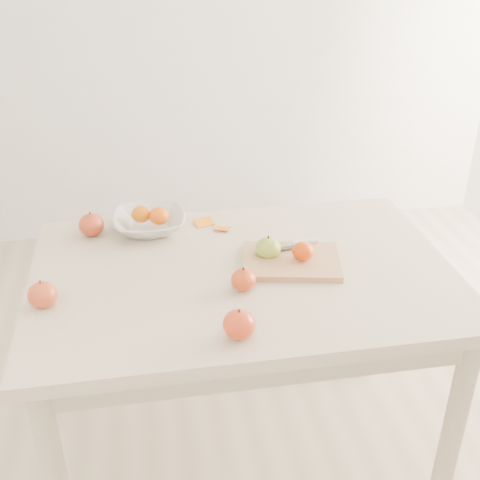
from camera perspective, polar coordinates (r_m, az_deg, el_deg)
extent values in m
plane|color=#C6B293|center=(2.21, 0.24, -19.70)|extent=(3.50, 3.50, 0.00)
cube|color=beige|center=(1.73, 0.28, -3.40)|extent=(1.20, 0.80, 0.04)
cylinder|color=#BCAA8E|center=(2.22, -15.35, -8.18)|extent=(0.06, 0.06, 0.71)
cylinder|color=#BCAA8E|center=(2.34, 11.93, -5.57)|extent=(0.06, 0.06, 0.71)
cylinder|color=#BCAA8E|center=(1.88, 19.47, -16.95)|extent=(0.06, 0.06, 0.71)
cube|color=tan|center=(1.75, 4.88, -2.01)|extent=(0.31, 0.26, 0.02)
ellipsoid|color=#E33E08|center=(1.73, 5.97, -1.05)|extent=(0.06, 0.06, 0.05)
imported|color=silver|center=(1.94, -8.55, 1.66)|extent=(0.23, 0.23, 0.06)
ellipsoid|color=#CA5907|center=(1.94, -9.36, 2.45)|extent=(0.06, 0.06, 0.05)
ellipsoid|color=#E05807|center=(1.92, -7.70, 2.28)|extent=(0.06, 0.06, 0.06)
cube|color=orange|center=(1.97, -3.44, 1.56)|extent=(0.07, 0.06, 0.01)
cube|color=orange|center=(1.94, -1.69, 1.04)|extent=(0.05, 0.05, 0.01)
cube|color=silver|center=(1.82, 6.15, -0.22)|extent=(0.08, 0.03, 0.01)
cube|color=#37393F|center=(1.78, 3.90, -0.84)|extent=(0.10, 0.03, 0.00)
ellipsoid|color=olive|center=(1.76, 2.68, -0.81)|extent=(0.08, 0.08, 0.07)
ellipsoid|color=maroon|center=(1.44, -0.09, -8.01)|extent=(0.08, 0.08, 0.07)
ellipsoid|color=maroon|center=(1.95, -13.91, 1.42)|extent=(0.08, 0.08, 0.07)
ellipsoid|color=#A41B15|center=(1.63, -18.22, -4.94)|extent=(0.08, 0.08, 0.07)
ellipsoid|color=#9D2010|center=(1.62, 0.32, -3.78)|extent=(0.07, 0.07, 0.06)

